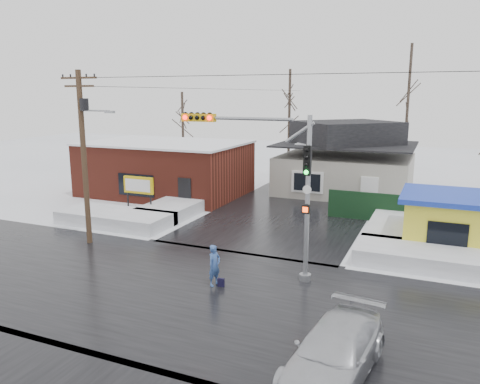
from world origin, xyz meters
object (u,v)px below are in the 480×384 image
at_px(traffic_signal, 272,174).
at_px(marquee_sign, 139,186).
at_px(car, 335,352).
at_px(utility_pole, 84,148).
at_px(pedestrian, 214,266).
at_px(kiosk, 447,221).

bearing_deg(traffic_signal, marquee_sign, 150.28).
bearing_deg(car, utility_pole, 161.19).
relative_size(marquee_sign, pedestrian, 1.47).
xyz_separation_m(traffic_signal, kiosk, (7.07, 7.03, -3.08)).
bearing_deg(utility_pole, pedestrian, -16.02).
bearing_deg(pedestrian, traffic_signal, -25.82).
height_order(marquee_sign, kiosk, kiosk).
bearing_deg(marquee_sign, kiosk, 1.55).
bearing_deg(marquee_sign, traffic_signal, -29.72).
bearing_deg(kiosk, traffic_signal, -135.16).
xyz_separation_m(marquee_sign, car, (15.58, -12.83, -1.20)).
distance_m(traffic_signal, utility_pole, 10.39).
bearing_deg(traffic_signal, pedestrian, -132.35).
height_order(kiosk, pedestrian, kiosk).
xyz_separation_m(marquee_sign, kiosk, (18.50, 0.50, -0.46)).
bearing_deg(marquee_sign, pedestrian, -41.19).
distance_m(traffic_signal, car, 8.46).
distance_m(utility_pole, marquee_sign, 6.87).
relative_size(pedestrian, car, 0.35).
distance_m(utility_pole, car, 16.63).
xyz_separation_m(utility_pole, marquee_sign, (-1.07, 5.99, -3.19)).
relative_size(traffic_signal, car, 1.40).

